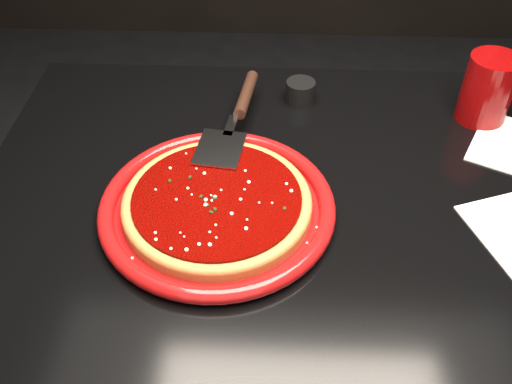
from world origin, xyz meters
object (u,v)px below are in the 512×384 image
Objects in this scene: table at (318,326)px; pizza_server at (235,117)px; plate at (217,207)px; cup at (488,89)px; ramekin at (300,92)px.

table is 0.48m from pizza_server.
cup is (0.48, 0.28, 0.05)m from plate.
plate is at bearing -165.83° from table.
table is 9.26× the size of cup.
cup is (0.46, 0.08, 0.02)m from pizza_server.
table is 0.49m from ramekin.
pizza_server is at bearing -133.35° from ramekin.
plate is at bearing -112.80° from ramekin.
plate is (-0.19, -0.05, 0.39)m from table.
pizza_server is 5.75× the size of ramekin.
plate is 0.35m from ramekin.
ramekin is at bearing 172.92° from cup.
cup is at bearing 30.27° from plate.
ramekin is (-0.34, 0.04, -0.04)m from cup.
pizza_server is at bearing 139.57° from table.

